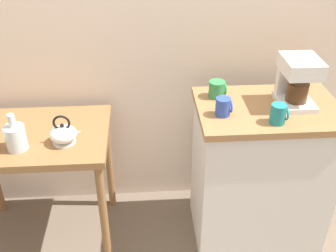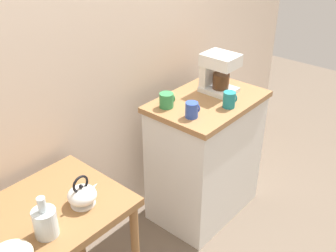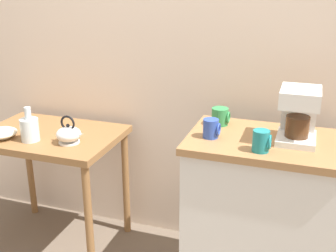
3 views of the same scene
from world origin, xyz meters
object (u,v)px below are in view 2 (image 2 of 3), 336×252
(coffee_maker, at_px, (217,71))
(mug_dark_teal, at_px, (229,99))
(teakettle, at_px, (82,195))
(glass_carafe_vase, at_px, (45,222))
(mug_tall_green, at_px, (167,100))
(mug_blue, at_px, (192,110))

(coffee_maker, height_order, mug_dark_teal, coffee_maker)
(teakettle, bearing_deg, mug_dark_teal, -5.82)
(teakettle, height_order, glass_carafe_vase, glass_carafe_vase)
(mug_tall_green, height_order, mug_dark_teal, mug_dark_teal)
(coffee_maker, bearing_deg, glass_carafe_vase, -175.03)
(glass_carafe_vase, bearing_deg, mug_dark_teal, -3.06)
(glass_carafe_vase, distance_m, mug_blue, 1.05)
(glass_carafe_vase, bearing_deg, coffee_maker, 4.97)
(glass_carafe_vase, bearing_deg, teakettle, 9.78)
(coffee_maker, xyz_separation_m, mug_tall_green, (-0.39, 0.10, -0.10))
(teakettle, relative_size, coffee_maker, 0.65)
(mug_tall_green, bearing_deg, mug_dark_teal, -49.23)
(mug_blue, bearing_deg, teakettle, 178.95)
(teakettle, relative_size, glass_carafe_vase, 0.85)
(teakettle, bearing_deg, glass_carafe_vase, -170.22)
(mug_blue, bearing_deg, coffee_maker, 14.24)
(mug_blue, distance_m, mug_tall_green, 0.20)
(mug_tall_green, bearing_deg, teakettle, -167.43)
(mug_blue, height_order, mug_dark_teal, mug_dark_teal)
(teakettle, relative_size, mug_dark_teal, 1.70)
(teakettle, relative_size, mug_blue, 1.81)
(mug_tall_green, bearing_deg, mug_blue, -90.74)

